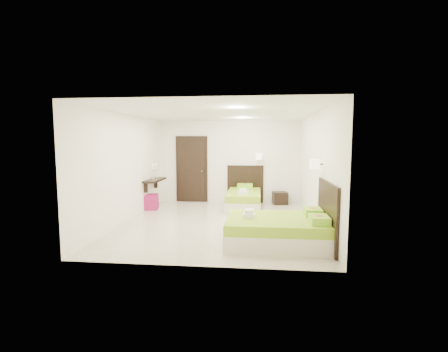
# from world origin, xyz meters

# --- Properties ---
(floor) EXTENTS (5.50, 5.50, 0.00)m
(floor) POSITION_xyz_m (0.00, 0.00, 0.00)
(floor) COLOR beige
(floor) RESTS_ON ground
(bed_single) EXTENTS (1.14, 1.91, 1.57)m
(bed_single) POSITION_xyz_m (0.53, 1.88, 0.29)
(bed_single) COLOR beige
(bed_single) RESTS_ON ground
(bed_double) EXTENTS (1.91, 1.63, 1.58)m
(bed_double) POSITION_xyz_m (1.37, -1.46, 0.29)
(bed_double) COLOR beige
(bed_double) RESTS_ON ground
(nightstand) EXTENTS (0.50, 0.46, 0.38)m
(nightstand) POSITION_xyz_m (1.62, 2.54, 0.19)
(nightstand) COLOR black
(nightstand) RESTS_ON ground
(ottoman) EXTENTS (0.50, 0.50, 0.43)m
(ottoman) POSITION_xyz_m (-2.15, 1.35, 0.22)
(ottoman) COLOR #88124A
(ottoman) RESTS_ON ground
(door) EXTENTS (1.02, 0.15, 2.14)m
(door) POSITION_xyz_m (-1.20, 2.70, 1.05)
(door) COLOR black
(door) RESTS_ON ground
(console_shelf) EXTENTS (0.35, 1.20, 0.78)m
(console_shelf) POSITION_xyz_m (-2.08, 1.60, 0.82)
(console_shelf) COLOR black
(console_shelf) RESTS_ON ground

